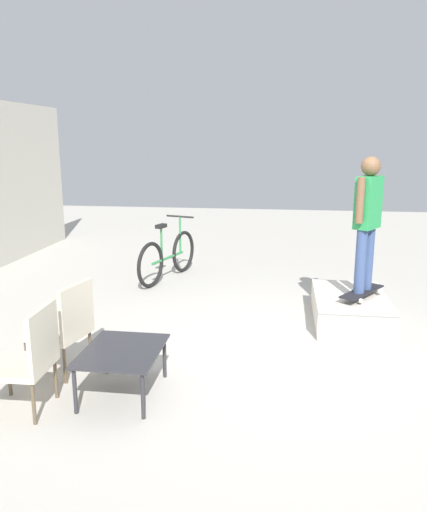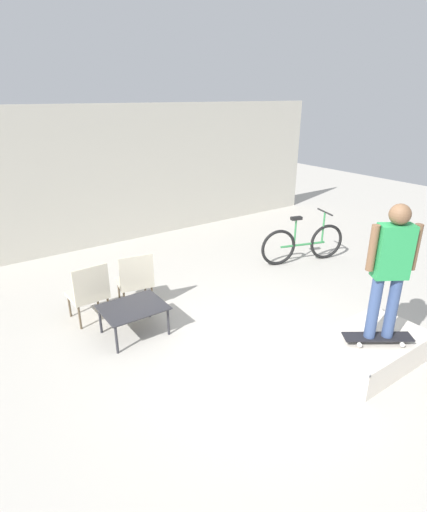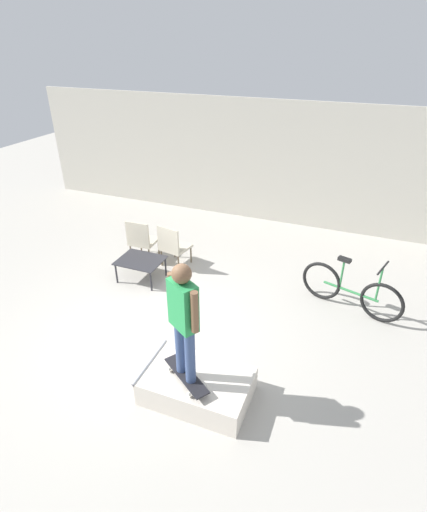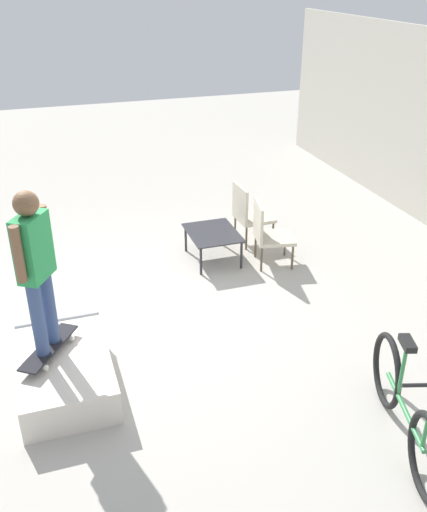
{
  "view_description": "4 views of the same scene",
  "coord_description": "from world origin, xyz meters",
  "px_view_note": "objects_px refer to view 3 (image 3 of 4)",
  "views": [
    {
      "loc": [
        -5.05,
        -0.02,
        2.28
      ],
      "look_at": [
        0.51,
        0.77,
        0.98
      ],
      "focal_mm": 35.0,
      "sensor_mm": 36.0,
      "label": 1
    },
    {
      "loc": [
        -2.89,
        -3.23,
        3.18
      ],
      "look_at": [
        0.16,
        1.11,
        1.02
      ],
      "focal_mm": 28.0,
      "sensor_mm": 36.0,
      "label": 2
    },
    {
      "loc": [
        2.8,
        -4.36,
        4.3
      ],
      "look_at": [
        0.6,
        1.2,
        0.96
      ],
      "focal_mm": 28.0,
      "sensor_mm": 36.0,
      "label": 3
    },
    {
      "loc": [
        6.0,
        -0.91,
        3.85
      ],
      "look_at": [
        0.53,
        0.89,
        0.89
      ],
      "focal_mm": 40.0,
      "sensor_mm": 36.0,
      "label": 4
    }
  ],
  "objects_px": {
    "person_skater": "(183,315)",
    "coffee_table": "(141,262)",
    "patio_chair_right": "(173,245)",
    "skateboard_on_ramp": "(186,375)",
    "skate_ramp_box": "(197,385)",
    "bicycle": "(351,290)",
    "patio_chair_left": "(141,239)"
  },
  "relations": [
    {
      "from": "person_skater",
      "to": "patio_chair_right",
      "type": "xyz_separation_m",
      "value": [
        -1.75,
        3.1,
        -0.92
      ]
    },
    {
      "from": "coffee_table",
      "to": "person_skater",
      "type": "bearing_deg",
      "value": -48.77
    },
    {
      "from": "skate_ramp_box",
      "to": "bicycle",
      "type": "relative_size",
      "value": 0.82
    },
    {
      "from": "coffee_table",
      "to": "patio_chair_left",
      "type": "relative_size",
      "value": 0.93
    },
    {
      "from": "patio_chair_left",
      "to": "bicycle",
      "type": "bearing_deg",
      "value": 175.17
    },
    {
      "from": "patio_chair_left",
      "to": "skate_ramp_box",
      "type": "bearing_deg",
      "value": 128.77
    },
    {
      "from": "person_skater",
      "to": "patio_chair_right",
      "type": "bearing_deg",
      "value": 151.18
    },
    {
      "from": "skateboard_on_ramp",
      "to": "bicycle",
      "type": "distance_m",
      "value": 3.41
    },
    {
      "from": "person_skater",
      "to": "patio_chair_right",
      "type": "height_order",
      "value": "person_skater"
    },
    {
      "from": "skate_ramp_box",
      "to": "skateboard_on_ramp",
      "type": "height_order",
      "value": "skateboard_on_ramp"
    },
    {
      "from": "skate_ramp_box",
      "to": "coffee_table",
      "type": "relative_size",
      "value": 1.65
    },
    {
      "from": "skate_ramp_box",
      "to": "patio_chair_left",
      "type": "bearing_deg",
      "value": 130.89
    },
    {
      "from": "skate_ramp_box",
      "to": "coffee_table",
      "type": "xyz_separation_m",
      "value": [
        -2.21,
        2.29,
        0.21
      ]
    },
    {
      "from": "bicycle",
      "to": "person_skater",
      "type": "bearing_deg",
      "value": -104.82
    },
    {
      "from": "coffee_table",
      "to": "patio_chair_left",
      "type": "distance_m",
      "value": 0.8
    },
    {
      "from": "skate_ramp_box",
      "to": "person_skater",
      "type": "xyz_separation_m",
      "value": [
        -0.1,
        -0.12,
        1.24
      ]
    },
    {
      "from": "skate_ramp_box",
      "to": "patio_chair_left",
      "type": "height_order",
      "value": "patio_chair_left"
    },
    {
      "from": "skateboard_on_ramp",
      "to": "person_skater",
      "type": "relative_size",
      "value": 0.48
    },
    {
      "from": "person_skater",
      "to": "coffee_table",
      "type": "xyz_separation_m",
      "value": [
        -2.11,
        2.41,
        -1.03
      ]
    },
    {
      "from": "patio_chair_left",
      "to": "bicycle",
      "type": "xyz_separation_m",
      "value": [
        4.29,
        -0.2,
        -0.11
      ]
    },
    {
      "from": "skateboard_on_ramp",
      "to": "coffee_table",
      "type": "distance_m",
      "value": 3.2
    },
    {
      "from": "patio_chair_right",
      "to": "bicycle",
      "type": "bearing_deg",
      "value": -172.11
    },
    {
      "from": "skateboard_on_ramp",
      "to": "coffee_table",
      "type": "xyz_separation_m",
      "value": [
        -2.11,
        2.41,
        -0.05
      ]
    },
    {
      "from": "skate_ramp_box",
      "to": "person_skater",
      "type": "bearing_deg",
      "value": -128.65
    },
    {
      "from": "skate_ramp_box",
      "to": "coffee_table",
      "type": "distance_m",
      "value": 3.19
    },
    {
      "from": "coffee_table",
      "to": "skate_ramp_box",
      "type": "bearing_deg",
      "value": -46.06
    },
    {
      "from": "skate_ramp_box",
      "to": "patio_chair_right",
      "type": "distance_m",
      "value": 3.52
    },
    {
      "from": "person_skater",
      "to": "coffee_table",
      "type": "relative_size",
      "value": 1.89
    },
    {
      "from": "skate_ramp_box",
      "to": "skateboard_on_ramp",
      "type": "bearing_deg",
      "value": -128.65
    },
    {
      "from": "person_skater",
      "to": "skate_ramp_box",
      "type": "bearing_deg",
      "value": 83.11
    },
    {
      "from": "patio_chair_right",
      "to": "person_skater",
      "type": "bearing_deg",
      "value": 130.61
    },
    {
      "from": "person_skater",
      "to": "coffee_table",
      "type": "height_order",
      "value": "person_skater"
    }
  ]
}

